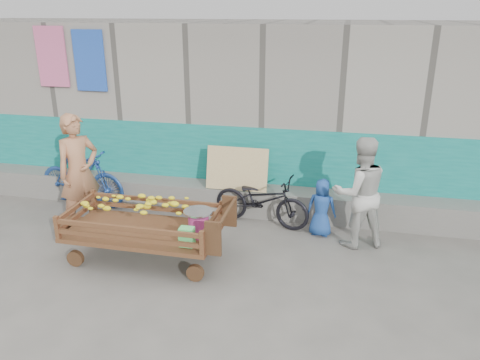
% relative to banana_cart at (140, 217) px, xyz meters
% --- Properties ---
extents(ground, '(80.00, 80.00, 0.00)m').
position_rel_banana_cart_xyz_m(ground, '(0.63, -0.51, -0.63)').
color(ground, '#57554F').
rests_on(ground, ground).
extents(building_wall, '(12.00, 3.50, 3.00)m').
position_rel_banana_cart_xyz_m(building_wall, '(0.63, 3.54, 0.84)').
color(building_wall, gray).
rests_on(building_wall, ground).
extents(banana_cart, '(2.18, 1.00, 0.93)m').
position_rel_banana_cart_xyz_m(banana_cart, '(0.00, 0.00, 0.00)').
color(banana_cart, '#522818').
rests_on(banana_cart, ground).
extents(bench, '(0.90, 0.27, 0.22)m').
position_rel_banana_cart_xyz_m(bench, '(-1.10, 0.49, -0.47)').
color(bench, '#522818').
rests_on(bench, ground).
extents(vendor_man, '(0.72, 0.78, 1.79)m').
position_rel_banana_cart_xyz_m(vendor_man, '(-1.31, 0.77, 0.26)').
color(vendor_man, '#AE734D').
rests_on(vendor_man, ground).
extents(woman, '(0.94, 0.84, 1.61)m').
position_rel_banana_cart_xyz_m(woman, '(2.84, 1.08, 0.17)').
color(woman, beige).
rests_on(woman, ground).
extents(child, '(0.46, 0.33, 0.89)m').
position_rel_banana_cart_xyz_m(child, '(2.32, 1.27, -0.19)').
color(child, '#1E4693').
rests_on(child, ground).
extents(bicycle_dark, '(1.63, 0.84, 0.82)m').
position_rel_banana_cart_xyz_m(bicycle_dark, '(1.39, 1.44, -0.22)').
color(bicycle_dark, black).
rests_on(bicycle_dark, ground).
extents(bicycle_blue, '(1.71, 0.68, 1.00)m').
position_rel_banana_cart_xyz_m(bicycle_blue, '(-1.77, 1.54, -0.13)').
color(bicycle_blue, '#21458F').
rests_on(bicycle_blue, ground).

